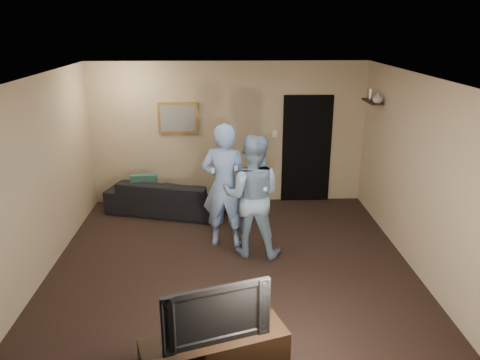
{
  "coord_description": "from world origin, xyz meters",
  "views": [
    {
      "loc": [
        -0.11,
        -5.87,
        3.24
      ],
      "look_at": [
        0.13,
        0.3,
        1.15
      ],
      "focal_mm": 35.0,
      "sensor_mm": 36.0,
      "label": 1
    }
  ],
  "objects_px": {
    "tv_console": "(215,358)",
    "wii_player_left": "(225,186)",
    "sofa": "(168,196)",
    "wii_player_right": "(252,196)",
    "television": "(214,310)"
  },
  "relations": [
    {
      "from": "sofa",
      "to": "tv_console",
      "type": "bearing_deg",
      "value": 117.39
    },
    {
      "from": "tv_console",
      "to": "wii_player_left",
      "type": "height_order",
      "value": "wii_player_left"
    },
    {
      "from": "tv_console",
      "to": "wii_player_left",
      "type": "bearing_deg",
      "value": 69.59
    },
    {
      "from": "wii_player_left",
      "to": "wii_player_right",
      "type": "height_order",
      "value": "wii_player_left"
    },
    {
      "from": "tv_console",
      "to": "wii_player_right",
      "type": "relative_size",
      "value": 0.76
    },
    {
      "from": "sofa",
      "to": "wii_player_right",
      "type": "relative_size",
      "value": 1.17
    },
    {
      "from": "sofa",
      "to": "wii_player_right",
      "type": "distance_m",
      "value": 2.22
    },
    {
      "from": "tv_console",
      "to": "wii_player_right",
      "type": "bearing_deg",
      "value": 60.84
    },
    {
      "from": "wii_player_right",
      "to": "wii_player_left",
      "type": "bearing_deg",
      "value": 144.09
    },
    {
      "from": "sofa",
      "to": "television",
      "type": "xyz_separation_m",
      "value": [
        0.89,
        -4.2,
        0.48
      ]
    },
    {
      "from": "wii_player_right",
      "to": "tv_console",
      "type": "bearing_deg",
      "value": -101.14
    },
    {
      "from": "sofa",
      "to": "wii_player_left",
      "type": "relative_size",
      "value": 1.11
    },
    {
      "from": "sofa",
      "to": "wii_player_right",
      "type": "height_order",
      "value": "wii_player_right"
    },
    {
      "from": "tv_console",
      "to": "television",
      "type": "relative_size",
      "value": 1.36
    },
    {
      "from": "wii_player_left",
      "to": "television",
      "type": "bearing_deg",
      "value": -92.39
    }
  ]
}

